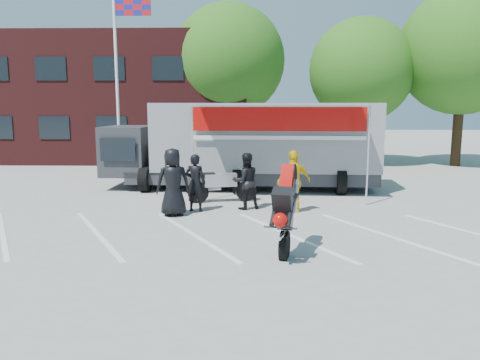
{
  "coord_description": "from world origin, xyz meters",
  "views": [
    {
      "loc": [
        -0.78,
        -10.21,
        3.19
      ],
      "look_at": [
        -1.05,
        1.47,
        1.3
      ],
      "focal_mm": 35.0,
      "sensor_mm": 36.0,
      "label": 1
    }
  ],
  "objects_px": {
    "transporter_truck": "(252,188)",
    "tree_left": "(229,61)",
    "tree_mid": "(361,71)",
    "stunt_bike_rider": "(289,249)",
    "parked_motorcycle": "(222,202)",
    "spectator_leather_a": "(173,182)",
    "flagpole": "(122,60)",
    "spectator_leather_b": "(195,183)",
    "tree_right": "(463,51)",
    "spectator_leather_c": "(246,181)",
    "spectator_hivis": "(294,182)"
  },
  "relations": [
    {
      "from": "transporter_truck",
      "to": "tree_left",
      "type": "bearing_deg",
      "value": 101.16
    },
    {
      "from": "tree_mid",
      "to": "stunt_bike_rider",
      "type": "relative_size",
      "value": 3.59
    },
    {
      "from": "parked_motorcycle",
      "to": "spectator_leather_a",
      "type": "distance_m",
      "value": 2.55
    },
    {
      "from": "flagpole",
      "to": "spectator_leather_a",
      "type": "height_order",
      "value": "flagpole"
    },
    {
      "from": "tree_mid",
      "to": "spectator_leather_b",
      "type": "relative_size",
      "value": 4.41
    },
    {
      "from": "flagpole",
      "to": "tree_right",
      "type": "bearing_deg",
      "value": 15.48
    },
    {
      "from": "tree_left",
      "to": "tree_mid",
      "type": "xyz_separation_m",
      "value": [
        7.0,
        -1.0,
        -0.62
      ]
    },
    {
      "from": "transporter_truck",
      "to": "parked_motorcycle",
      "type": "distance_m",
      "value": 2.72
    },
    {
      "from": "spectator_leather_b",
      "to": "spectator_leather_c",
      "type": "height_order",
      "value": "spectator_leather_b"
    },
    {
      "from": "tree_left",
      "to": "spectator_leather_b",
      "type": "bearing_deg",
      "value": -92.0
    },
    {
      "from": "spectator_leather_a",
      "to": "spectator_hivis",
      "type": "height_order",
      "value": "spectator_leather_a"
    },
    {
      "from": "tree_left",
      "to": "parked_motorcycle",
      "type": "height_order",
      "value": "tree_left"
    },
    {
      "from": "stunt_bike_rider",
      "to": "spectator_hivis",
      "type": "height_order",
      "value": "spectator_hivis"
    },
    {
      "from": "spectator_leather_a",
      "to": "spectator_leather_b",
      "type": "xyz_separation_m",
      "value": [
        0.58,
        0.57,
        -0.11
      ]
    },
    {
      "from": "tree_mid",
      "to": "tree_right",
      "type": "xyz_separation_m",
      "value": [
        5.0,
        -0.5,
        0.93
      ]
    },
    {
      "from": "flagpole",
      "to": "spectator_leather_c",
      "type": "xyz_separation_m",
      "value": [
        5.32,
        -6.08,
        -4.18
      ]
    },
    {
      "from": "tree_left",
      "to": "spectator_leather_c",
      "type": "height_order",
      "value": "tree_left"
    },
    {
      "from": "tree_left",
      "to": "spectator_leather_a",
      "type": "xyz_separation_m",
      "value": [
        -1.01,
        -13.0,
        -4.58
      ]
    },
    {
      "from": "spectator_leather_c",
      "to": "spectator_hivis",
      "type": "xyz_separation_m",
      "value": [
        1.43,
        -0.42,
        0.06
      ]
    },
    {
      "from": "spectator_leather_a",
      "to": "transporter_truck",
      "type": "bearing_deg",
      "value": -132.34
    },
    {
      "from": "tree_right",
      "to": "transporter_truck",
      "type": "distance_m",
      "value": 14.1
    },
    {
      "from": "spectator_leather_c",
      "to": "tree_mid",
      "type": "bearing_deg",
      "value": -137.93
    },
    {
      "from": "tree_mid",
      "to": "spectator_leather_a",
      "type": "relative_size",
      "value": 3.9
    },
    {
      "from": "parked_motorcycle",
      "to": "spectator_leather_b",
      "type": "distance_m",
      "value": 1.79
    },
    {
      "from": "tree_left",
      "to": "tree_mid",
      "type": "height_order",
      "value": "tree_left"
    },
    {
      "from": "tree_left",
      "to": "transporter_truck",
      "type": "relative_size",
      "value": 0.85
    },
    {
      "from": "tree_left",
      "to": "spectator_leather_b",
      "type": "height_order",
      "value": "tree_left"
    },
    {
      "from": "transporter_truck",
      "to": "parked_motorcycle",
      "type": "xyz_separation_m",
      "value": [
        -0.98,
        -2.54,
        0.0
      ]
    },
    {
      "from": "flagpole",
      "to": "spectator_hivis",
      "type": "bearing_deg",
      "value": -43.95
    },
    {
      "from": "flagpole",
      "to": "spectator_leather_b",
      "type": "xyz_separation_m",
      "value": [
        3.81,
        -6.43,
        -4.18
      ]
    },
    {
      "from": "transporter_truck",
      "to": "spectator_leather_c",
      "type": "distance_m",
      "value": 3.68
    },
    {
      "from": "flagpole",
      "to": "tree_left",
      "type": "xyz_separation_m",
      "value": [
        4.24,
        6.0,
        0.51
      ]
    },
    {
      "from": "tree_left",
      "to": "stunt_bike_rider",
      "type": "xyz_separation_m",
      "value": [
        2.09,
        -16.13,
        -5.57
      ]
    },
    {
      "from": "flagpole",
      "to": "tree_mid",
      "type": "relative_size",
      "value": 1.04
    },
    {
      "from": "flagpole",
      "to": "spectator_hivis",
      "type": "distance_m",
      "value": 10.24
    },
    {
      "from": "tree_mid",
      "to": "parked_motorcycle",
      "type": "relative_size",
      "value": 3.29
    },
    {
      "from": "tree_mid",
      "to": "flagpole",
      "type": "bearing_deg",
      "value": -156.03
    },
    {
      "from": "tree_left",
      "to": "spectator_leather_a",
      "type": "height_order",
      "value": "tree_left"
    },
    {
      "from": "tree_mid",
      "to": "transporter_truck",
      "type": "distance_m",
      "value": 10.66
    },
    {
      "from": "flagpole",
      "to": "tree_right",
      "type": "distance_m",
      "value": 16.88
    },
    {
      "from": "tree_mid",
      "to": "tree_right",
      "type": "relative_size",
      "value": 0.84
    },
    {
      "from": "tree_mid",
      "to": "spectator_leather_a",
      "type": "height_order",
      "value": "tree_mid"
    },
    {
      "from": "parked_motorcycle",
      "to": "stunt_bike_rider",
      "type": "bearing_deg",
      "value": -173.04
    },
    {
      "from": "tree_mid",
      "to": "transporter_truck",
      "type": "relative_size",
      "value": 0.75
    },
    {
      "from": "tree_right",
      "to": "parked_motorcycle",
      "type": "relative_size",
      "value": 3.9
    },
    {
      "from": "tree_right",
      "to": "parked_motorcycle",
      "type": "distance_m",
      "value": 16.21
    },
    {
      "from": "parked_motorcycle",
      "to": "stunt_bike_rider",
      "type": "distance_m",
      "value": 5.39
    },
    {
      "from": "spectator_hivis",
      "to": "spectator_leather_b",
      "type": "bearing_deg",
      "value": -24.32
    },
    {
      "from": "stunt_bike_rider",
      "to": "transporter_truck",
      "type": "bearing_deg",
      "value": 109.33
    },
    {
      "from": "stunt_bike_rider",
      "to": "spectator_leather_c",
      "type": "distance_m",
      "value": 4.26
    }
  ]
}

